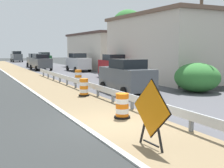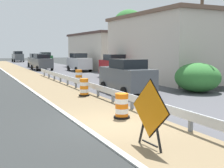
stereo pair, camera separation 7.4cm
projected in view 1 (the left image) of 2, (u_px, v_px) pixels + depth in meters
name	position (u px, v px, depth m)	size (l,w,h in m)	color
ground_plane	(116.00, 123.00, 11.17)	(160.00, 160.00, 0.00)	#2B2D2D
median_dirt_strip	(125.00, 122.00, 11.35)	(3.21, 120.00, 0.01)	#7F6B4C
curb_near_edge	(83.00, 127.00, 10.61)	(0.20, 120.00, 0.11)	#ADADA8
guardrail_median	(171.00, 111.00, 10.91)	(0.18, 45.01, 0.71)	silver
warning_sign_diamond	(151.00, 111.00, 8.29)	(0.15, 1.72, 2.00)	black
traffic_barrel_nearest	(122.00, 107.00, 11.91)	(0.66, 0.66, 1.01)	orange
traffic_barrel_close	(84.00, 88.00, 17.48)	(0.63, 0.63, 1.04)	orange
traffic_barrel_mid	(78.00, 77.00, 24.37)	(0.69, 0.69, 1.06)	orange
car_lead_near_lane	(35.00, 60.00, 44.10)	(2.05, 4.13, 2.05)	#4C5156
car_trailing_near_lane	(78.00, 62.00, 36.55)	(2.04, 4.54, 2.22)	silver
car_lead_far_lane	(126.00, 76.00, 18.37)	(2.05, 4.41, 2.16)	#4C5156
car_mid_far_lane	(44.00, 58.00, 53.41)	(2.21, 4.17, 2.12)	#195128
car_trailing_far_lane	(16.00, 56.00, 61.75)	(2.08, 4.62, 2.24)	#4C5156
car_distant_a	(114.00, 66.00, 27.79)	(2.10, 4.21, 2.26)	maroon
car_distant_b	(41.00, 62.00, 38.55)	(2.23, 4.75, 2.09)	#4C5156
roadside_shop_near	(176.00, 47.00, 27.26)	(9.06, 12.23, 5.84)	beige
roadside_shop_far	(110.00, 51.00, 42.62)	(8.96, 13.78, 4.96)	beige
utility_pole_near	(201.00, 23.00, 21.43)	(0.24, 1.80, 9.03)	brown
bush_roadside	(197.00, 77.00, 19.04)	(2.93, 2.93, 1.90)	#337533
tree_roadside	(128.00, 24.00, 38.57)	(4.00, 4.00, 7.85)	brown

